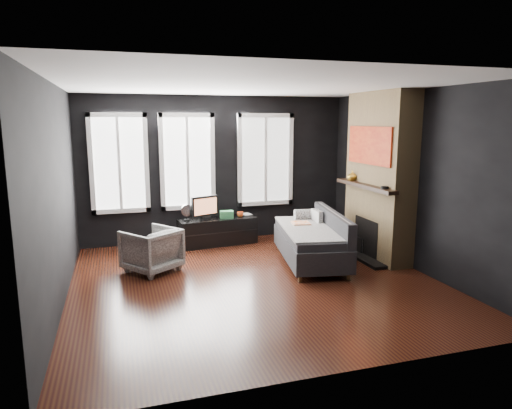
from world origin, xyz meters
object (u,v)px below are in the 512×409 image
object	(u,v)px
mantel_vase	(352,176)
media_console	(218,231)
sofa	(310,237)
mug	(240,214)
book	(242,209)
armchair	(151,248)
monitor	(205,206)

from	to	relation	value
mantel_vase	media_console	bearing A→B (deg)	153.84
sofa	mug	world-z (taller)	sofa
sofa	book	size ratio (longest dim) A/B	8.62
armchair	monitor	xyz separation A→B (m)	(1.04, 1.18, 0.37)
sofa	monitor	xyz separation A→B (m)	(-1.42, 1.48, 0.32)
mug	book	bearing A→B (deg)	60.32
armchair	mug	size ratio (longest dim) A/B	6.09
mug	mantel_vase	size ratio (longest dim) A/B	0.69
sofa	armchair	distance (m)	2.48
monitor	media_console	bearing A→B (deg)	-16.09
sofa	media_console	size ratio (longest dim) A/B	1.35
monitor	book	size ratio (longest dim) A/B	2.43
media_console	mantel_vase	distance (m)	2.61
armchair	media_console	xyz separation A→B (m)	(1.27, 1.20, -0.12)
book	mantel_vase	bearing A→B (deg)	-36.28
media_console	book	size ratio (longest dim) A/B	6.40
armchair	monitor	bearing A→B (deg)	-167.36
sofa	mantel_vase	world-z (taller)	mantel_vase
monitor	mantel_vase	distance (m)	2.65
armchair	mug	bearing A→B (deg)	179.39
media_console	monitor	size ratio (longest dim) A/B	2.63
mug	book	size ratio (longest dim) A/B	0.54
sofa	media_console	distance (m)	1.92
monitor	mug	bearing A→B (deg)	-18.94
monitor	mantel_vase	world-z (taller)	mantel_vase
armchair	media_console	world-z (taller)	armchair
media_console	mug	world-z (taller)	mug
sofa	mantel_vase	bearing A→B (deg)	35.35
sofa	monitor	world-z (taller)	monitor
monitor	book	bearing A→B (deg)	-8.79
sofa	mantel_vase	size ratio (longest dim) A/B	11.16
armchair	media_console	distance (m)	1.75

